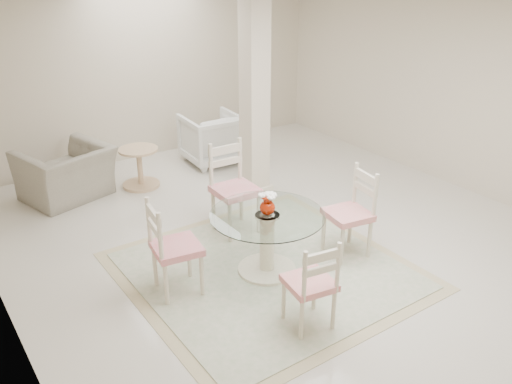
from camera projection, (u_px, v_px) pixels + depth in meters
ground at (282, 238)px, 6.41m from camera, size 7.00×7.00×0.00m
room_shell at (286, 82)px, 5.64m from camera, size 6.02×7.02×2.71m
column at (255, 97)px, 7.08m from camera, size 0.30×0.30×2.70m
area_rug at (267, 271)px, 5.74m from camera, size 2.79×2.79×0.02m
dining_table at (267, 243)px, 5.60m from camera, size 1.17×1.17×0.68m
red_vase at (268, 203)px, 5.41m from camera, size 0.18×0.17×0.24m
dining_chair_east at (354, 206)px, 5.86m from camera, size 0.50×0.50×1.10m
dining_chair_north at (232, 181)px, 6.34m from camera, size 0.50×0.50×1.20m
dining_chair_west at (169, 242)px, 5.15m from camera, size 0.50×0.50×1.10m
dining_chair_south at (313, 279)px, 4.67m from camera, size 0.46×0.46×1.00m
recliner_taupe at (67, 174)px, 7.29m from camera, size 1.31×1.22×0.71m
armchair_white at (212, 138)px, 8.51m from camera, size 0.89×0.91×0.78m
side_table at (140, 169)px, 7.68m from camera, size 0.55×0.55×0.57m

